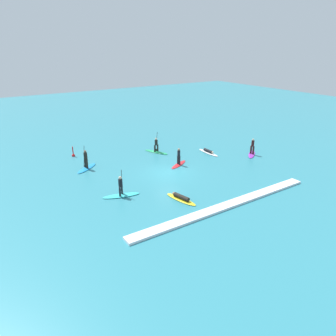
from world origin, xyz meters
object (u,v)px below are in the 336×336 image
at_px(surfer_on_red_board, 179,161).
at_px(surfer_on_teal_board, 121,192).
at_px(surfer_on_purple_board, 252,151).
at_px(marker_buoy, 73,155).
at_px(surfer_on_blue_board, 86,164).
at_px(surfer_on_yellow_board, 181,198).
at_px(surfer_on_white_board, 208,152).
at_px(surfer_on_green_board, 156,149).

bearing_deg(surfer_on_red_board, surfer_on_teal_board, 174.54).
bearing_deg(surfer_on_purple_board, marker_buoy, 111.04).
relative_size(surfer_on_blue_board, surfer_on_yellow_board, 0.91).
relative_size(surfer_on_white_board, surfer_on_purple_board, 1.21).
bearing_deg(marker_buoy, surfer_on_yellow_board, -75.63).
xyz_separation_m(surfer_on_teal_board, surfer_on_purple_board, (16.97, 1.37, 0.07)).
distance_m(surfer_on_white_board, surfer_on_green_board, 6.03).
bearing_deg(surfer_on_teal_board, surfer_on_blue_board, 107.88).
bearing_deg(surfer_on_teal_board, surfer_on_white_board, 34.87).
bearing_deg(surfer_on_yellow_board, surfer_on_teal_board, 36.64).
bearing_deg(marker_buoy, surfer_on_teal_board, -89.15).
distance_m(surfer_on_white_board, surfer_on_teal_board, 13.96).
height_order(surfer_on_white_board, surfer_on_yellow_board, surfer_on_yellow_board).
bearing_deg(surfer_on_purple_board, surfer_on_red_board, 130.52).
relative_size(surfer_on_red_board, marker_buoy, 2.31).
bearing_deg(surfer_on_green_board, surfer_on_red_board, 153.84).
bearing_deg(surfer_on_blue_board, surfer_on_purple_board, -57.07).
relative_size(surfer_on_red_board, surfer_on_blue_board, 0.98).
bearing_deg(surfer_on_blue_board, surfer_on_green_board, -34.01).
distance_m(surfer_on_red_board, surfer_on_teal_board, 8.78).
bearing_deg(surfer_on_teal_board, surfer_on_purple_board, 20.60).
bearing_deg(surfer_on_red_board, surfer_on_purple_board, -39.74).
distance_m(surfer_on_red_board, marker_buoy, 12.04).
bearing_deg(surfer_on_green_board, surfer_on_white_board, -149.84).
bearing_deg(surfer_on_white_board, surfer_on_red_board, -76.34).
relative_size(surfer_on_teal_board, surfer_on_purple_board, 1.18).
distance_m(surfer_on_green_board, surfer_on_blue_board, 8.57).
xyz_separation_m(surfer_on_purple_board, surfer_on_blue_board, (-17.22, 6.15, 0.02)).
distance_m(surfer_on_green_board, surfer_on_yellow_board, 12.21).
relative_size(surfer_on_white_board, marker_buoy, 2.65).
height_order(surfer_on_red_board, surfer_on_green_board, surfer_on_green_board).
bearing_deg(surfer_on_white_board, surfer_on_blue_board, -102.54).
relative_size(surfer_on_green_board, surfer_on_blue_board, 1.09).
bearing_deg(surfer_on_teal_board, surfer_on_green_board, 60.02).
height_order(surfer_on_red_board, surfer_on_purple_board, surfer_on_purple_board).
xyz_separation_m(surfer_on_red_board, surfer_on_purple_board, (8.83, -1.92, -0.02)).
relative_size(surfer_on_purple_board, marker_buoy, 2.19).
relative_size(surfer_on_white_board, surfer_on_yellow_board, 1.03).
xyz_separation_m(surfer_on_teal_board, surfer_on_blue_board, (-0.25, 7.52, 0.09)).
bearing_deg(surfer_on_red_board, surfer_on_yellow_board, -151.28).
distance_m(surfer_on_yellow_board, marker_buoy, 15.77).
bearing_deg(surfer_on_blue_board, surfer_on_white_board, -50.00).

